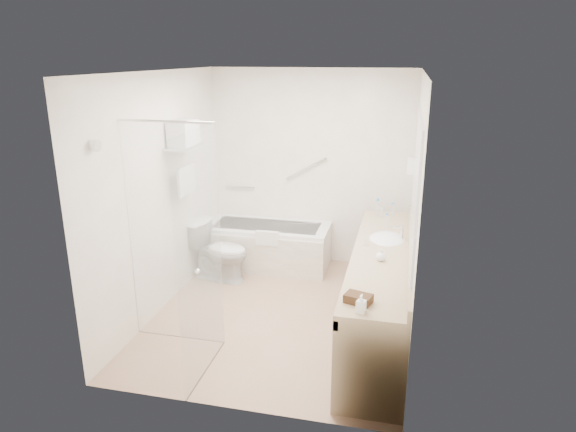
% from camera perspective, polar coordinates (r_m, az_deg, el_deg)
% --- Properties ---
extents(floor, '(3.20, 3.20, 0.00)m').
position_cam_1_polar(floor, '(5.60, -0.70, -10.71)').
color(floor, '#A37F64').
rests_on(floor, ground).
extents(ceiling, '(2.60, 3.20, 0.10)m').
position_cam_1_polar(ceiling, '(4.94, -0.82, 15.77)').
color(ceiling, white).
rests_on(ceiling, wall_back).
extents(wall_back, '(2.60, 0.10, 2.50)m').
position_cam_1_polar(wall_back, '(6.65, 2.54, 5.34)').
color(wall_back, white).
rests_on(wall_back, ground).
extents(wall_front, '(2.60, 0.10, 2.50)m').
position_cam_1_polar(wall_front, '(3.68, -6.71, -4.96)').
color(wall_front, white).
rests_on(wall_front, ground).
extents(wall_left, '(0.10, 3.20, 2.50)m').
position_cam_1_polar(wall_left, '(5.58, -13.86, 2.45)').
color(wall_left, white).
rests_on(wall_left, ground).
extents(wall_right, '(0.10, 3.20, 2.50)m').
position_cam_1_polar(wall_right, '(5.00, 13.89, 0.71)').
color(wall_right, white).
rests_on(wall_right, ground).
extents(bathtub, '(1.60, 0.73, 0.59)m').
position_cam_1_polar(bathtub, '(6.70, -2.36, -3.27)').
color(bathtub, silver).
rests_on(bathtub, floor).
extents(grab_bar_short, '(0.40, 0.03, 0.03)m').
position_cam_1_polar(grab_bar_short, '(6.91, -5.33, 3.20)').
color(grab_bar_short, silver).
rests_on(grab_bar_short, wall_back).
extents(grab_bar_long, '(0.53, 0.03, 0.33)m').
position_cam_1_polar(grab_bar_long, '(6.62, 2.05, 5.29)').
color(grab_bar_long, silver).
rests_on(grab_bar_long, wall_back).
extents(shower_enclosure, '(0.96, 0.91, 2.11)m').
position_cam_1_polar(shower_enclosure, '(4.56, -11.30, -3.19)').
color(shower_enclosure, silver).
rests_on(shower_enclosure, floor).
extents(towel_shelf, '(0.24, 0.55, 0.81)m').
position_cam_1_polar(towel_shelf, '(5.73, -11.49, 8.16)').
color(towel_shelf, silver).
rests_on(towel_shelf, wall_left).
extents(vanity_counter, '(0.55, 2.70, 0.95)m').
position_cam_1_polar(vanity_counter, '(5.06, 10.26, -6.17)').
color(vanity_counter, tan).
rests_on(vanity_counter, floor).
extents(sink, '(0.40, 0.52, 0.14)m').
position_cam_1_polar(sink, '(5.37, 10.93, -2.75)').
color(sink, silver).
rests_on(sink, vanity_counter).
extents(faucet, '(0.03, 0.03, 0.14)m').
position_cam_1_polar(faucet, '(5.33, 12.55, -1.75)').
color(faucet, silver).
rests_on(faucet, vanity_counter).
extents(mirror, '(0.02, 2.00, 1.20)m').
position_cam_1_polar(mirror, '(4.77, 14.03, 3.67)').
color(mirror, silver).
rests_on(mirror, wall_right).
extents(hairdryer_unit, '(0.08, 0.10, 0.18)m').
position_cam_1_polar(hairdryer_unit, '(5.97, 13.50, 5.43)').
color(hairdryer_unit, white).
rests_on(hairdryer_unit, wall_right).
extents(toilet, '(0.80, 0.54, 0.72)m').
position_cam_1_polar(toilet, '(6.32, -7.61, -3.90)').
color(toilet, silver).
rests_on(toilet, floor).
extents(amenity_basket, '(0.23, 0.18, 0.07)m').
position_cam_1_polar(amenity_basket, '(3.97, 7.83, -9.07)').
color(amenity_basket, '#402A17').
rests_on(amenity_basket, vanity_counter).
extents(soap_bottle_a, '(0.10, 0.15, 0.06)m').
position_cam_1_polar(soap_bottle_a, '(3.83, 8.11, -10.13)').
color(soap_bottle_a, white).
rests_on(soap_bottle_a, vanity_counter).
extents(soap_bottle_b, '(0.12, 0.13, 0.09)m').
position_cam_1_polar(soap_bottle_b, '(4.76, 10.28, -4.41)').
color(soap_bottle_b, white).
rests_on(soap_bottle_b, vanity_counter).
extents(water_bottle_left, '(0.05, 0.05, 0.17)m').
position_cam_1_polar(water_bottle_left, '(6.08, 11.54, 0.68)').
color(water_bottle_left, silver).
rests_on(water_bottle_left, vanity_counter).
extents(water_bottle_mid, '(0.06, 0.06, 0.19)m').
position_cam_1_polar(water_bottle_mid, '(6.10, 9.91, 0.95)').
color(water_bottle_mid, silver).
rests_on(water_bottle_mid, vanity_counter).
extents(water_bottle_right, '(0.05, 0.05, 0.17)m').
position_cam_1_polar(water_bottle_right, '(5.63, 10.91, -0.61)').
color(water_bottle_right, silver).
rests_on(water_bottle_right, vanity_counter).
extents(drinking_glass_near, '(0.10, 0.10, 0.10)m').
position_cam_1_polar(drinking_glass_near, '(6.04, 10.25, 0.39)').
color(drinking_glass_near, silver).
rests_on(drinking_glass_near, vanity_counter).
extents(drinking_glass_far, '(0.06, 0.06, 0.08)m').
position_cam_1_polar(drinking_glass_far, '(5.12, 8.75, -2.82)').
color(drinking_glass_far, silver).
rests_on(drinking_glass_far, vanity_counter).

